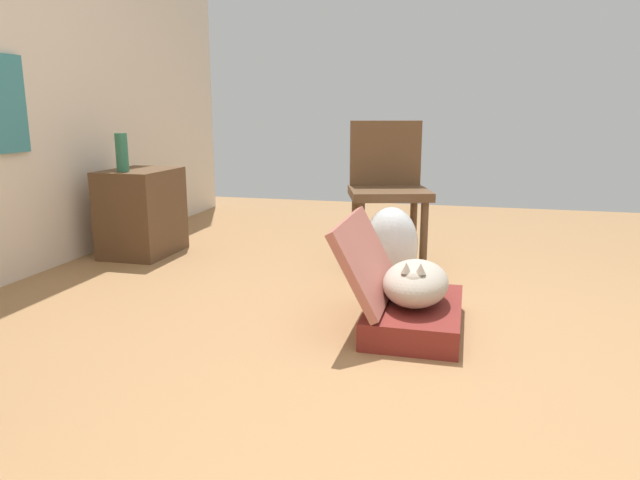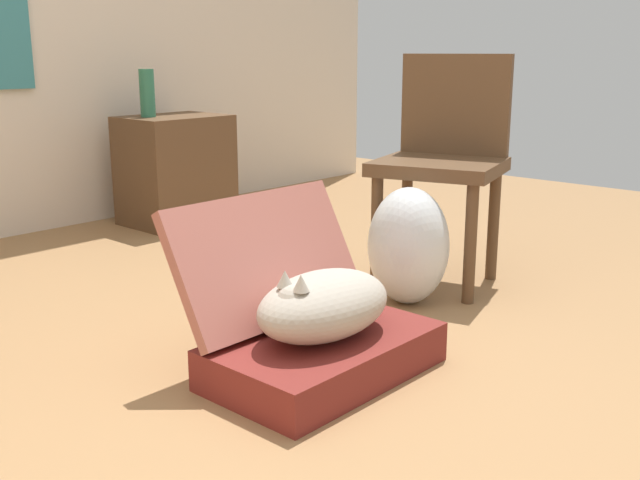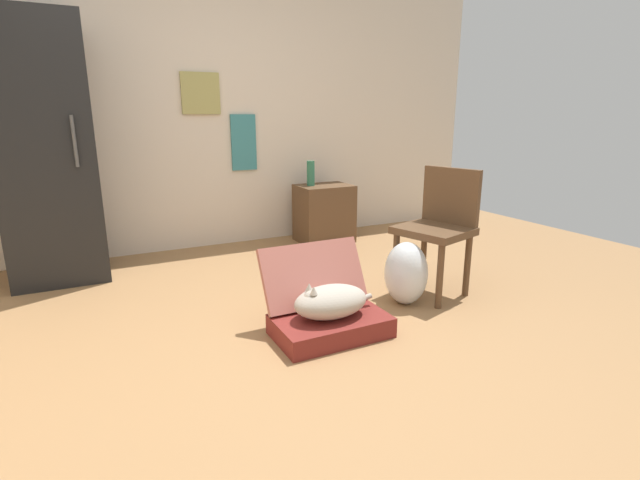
{
  "view_description": "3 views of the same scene",
  "coord_description": "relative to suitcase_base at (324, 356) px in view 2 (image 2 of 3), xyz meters",
  "views": [
    {
      "loc": [
        -2.1,
        -0.23,
        0.94
      ],
      "look_at": [
        0.65,
        0.47,
        0.31
      ],
      "focal_mm": 32.72,
      "sensor_mm": 36.0,
      "label": 1
    },
    {
      "loc": [
        -1.12,
        -1.34,
        0.89
      ],
      "look_at": [
        0.56,
        0.17,
        0.32
      ],
      "focal_mm": 42.2,
      "sensor_mm": 36.0,
      "label": 2
    },
    {
      "loc": [
        -0.84,
        -2.23,
        1.24
      ],
      "look_at": [
        0.5,
        0.4,
        0.45
      ],
      "focal_mm": 26.55,
      "sensor_mm": 36.0,
      "label": 3
    }
  ],
  "objects": [
    {
      "name": "side_table",
      "position": [
        0.93,
        1.88,
        0.22
      ],
      "size": [
        0.52,
        0.4,
        0.56
      ],
      "primitive_type": "cube",
      "color": "brown",
      "rests_on": "ground"
    },
    {
      "name": "vase_tall",
      "position": [
        0.8,
        1.91,
        0.62
      ],
      "size": [
        0.08,
        0.08,
        0.24
      ],
      "primitive_type": "cylinder",
      "color": "#2D7051",
      "rests_on": "side_table"
    },
    {
      "name": "plastic_bag_white",
      "position": [
        0.67,
        0.2,
        0.15
      ],
      "size": [
        0.28,
        0.3,
        0.42
      ],
      "primitive_type": "ellipsoid",
      "color": "silver",
      "rests_on": "ground"
    },
    {
      "name": "suitcase_base",
      "position": [
        0.0,
        0.0,
        0.0
      ],
      "size": [
        0.64,
        0.4,
        0.12
      ],
      "primitive_type": "cube",
      "color": "maroon",
      "rests_on": "ground"
    },
    {
      "name": "ground_plane",
      "position": [
        -0.35,
        0.03,
        -0.06
      ],
      "size": [
        7.68,
        7.68,
        0.0
      ],
      "primitive_type": "plane",
      "color": "#9E7247",
      "rests_on": "ground"
    },
    {
      "name": "chair",
      "position": [
        0.99,
        0.27,
        0.44
      ],
      "size": [
        0.53,
        0.55,
        0.88
      ],
      "rotation": [
        0.0,
        0.0,
        -1.29
      ],
      "color": "brown",
      "rests_on": "ground"
    },
    {
      "name": "cat",
      "position": [
        -0.0,
        0.0,
        0.15
      ],
      "size": [
        0.52,
        0.28,
        0.21
      ],
      "color": "#B2A899",
      "rests_on": "suitcase_base"
    },
    {
      "name": "suitcase_lid",
      "position": [
        0.0,
        0.22,
        0.24
      ],
      "size": [
        0.64,
        0.22,
        0.37
      ],
      "primitive_type": "cube",
      "rotation": [
        1.08,
        0.0,
        0.0
      ],
      "color": "#B26356",
      "rests_on": "suitcase_base"
    }
  ]
}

